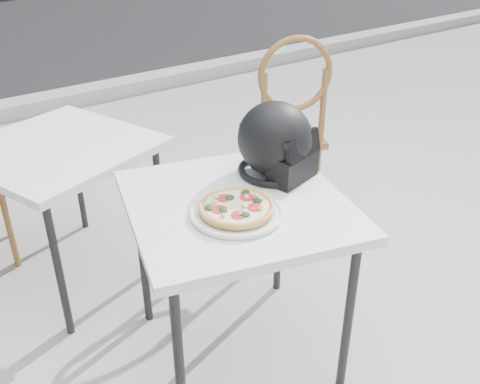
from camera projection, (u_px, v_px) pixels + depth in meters
ground at (290, 262)px, 2.77m from camera, size 80.00×80.00×0.00m
curb at (76, 96)px, 4.87m from camera, size 30.00×0.25×0.12m
cafe_table_main at (237, 216)px, 1.93m from camera, size 0.93×0.93×0.72m
plate at (237, 212)px, 1.81m from camera, size 0.41×0.41×0.02m
pizza at (237, 207)px, 1.80m from camera, size 0.31×0.31×0.03m
helmet at (277, 143)px, 2.02m from camera, size 0.34×0.35×0.29m
cafe_chair_main at (287, 118)px, 2.93m from camera, size 0.53×0.53×1.07m
cafe_table_side at (59, 158)px, 2.39m from camera, size 0.94×0.94×0.70m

